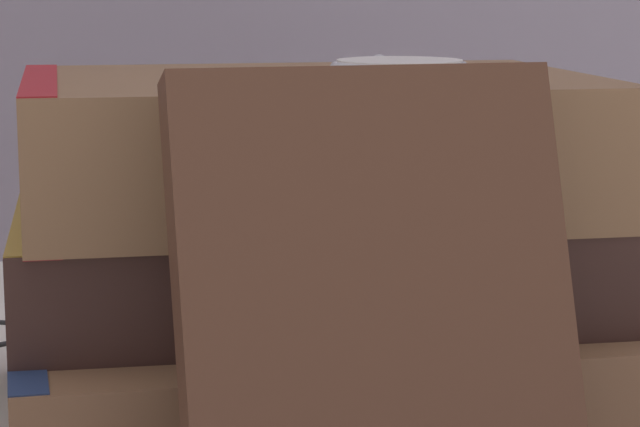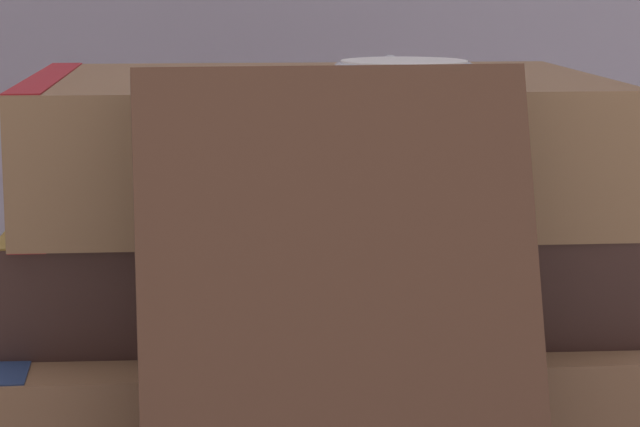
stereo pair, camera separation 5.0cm
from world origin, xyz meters
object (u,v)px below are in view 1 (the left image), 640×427
book_flat_top (296,143)px  book_leaning_front (379,331)px  book_flat_middle (287,252)px  reading_glasses (45,331)px  book_flat_bottom (304,363)px  pocket_watch (399,68)px

book_flat_top → book_leaning_front: book_leaning_front is taller
book_flat_middle → book_leaning_front: (-0.00, -0.13, 0.00)m
book_flat_middle → reading_glasses: 0.17m
book_flat_bottom → book_leaning_front: bearing=-91.9°
book_flat_bottom → book_flat_top: bearing=109.7°
book_flat_middle → book_flat_top: size_ratio=1.04×
book_flat_middle → pocket_watch: size_ratio=4.15×
reading_glasses → pocket_watch: bearing=-39.8°
book_flat_middle → book_flat_top: (0.00, -0.01, 0.04)m
book_flat_top → reading_glasses: 0.19m
book_flat_middle → pocket_watch: (0.04, -0.02, 0.07)m
book_flat_bottom → book_leaning_front: (-0.01, -0.11, 0.04)m
book_flat_middle → book_leaning_front: bearing=-87.2°
book_flat_bottom → pocket_watch: pocket_watch is taller
book_flat_middle → reading_glasses: (-0.08, 0.13, -0.06)m
book_flat_bottom → reading_glasses: size_ratio=2.00×
book_leaning_front → pocket_watch: (0.04, 0.11, 0.07)m
book_flat_middle → book_leaning_front: size_ratio=1.60×
book_flat_middle → book_flat_top: bearing=-78.0°
book_flat_middle → reading_glasses: book_flat_middle is taller
book_leaning_front → pocket_watch: book_leaning_front is taller
book_flat_top → pocket_watch: (0.04, -0.01, 0.03)m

